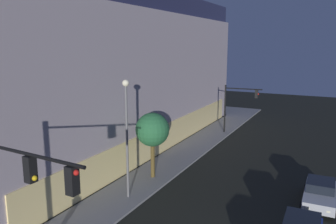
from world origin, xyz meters
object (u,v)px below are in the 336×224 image
at_px(traffic_light_near_corner, 14,193).
at_px(street_lamp_sidewalk, 127,125).
at_px(modern_building, 55,69).
at_px(sidewalk_tree, 152,130).
at_px(car_silver, 320,193).
at_px(traffic_light_far_corner, 237,101).

relative_size(traffic_light_near_corner, street_lamp_sidewalk, 0.88).
bearing_deg(modern_building, sidewalk_tree, -111.64).
bearing_deg(modern_building, car_silver, -100.44).
bearing_deg(modern_building, traffic_light_near_corner, -138.35).
height_order(modern_building, traffic_light_near_corner, modern_building).
relative_size(traffic_light_far_corner, car_silver, 1.23).
distance_m(traffic_light_far_corner, street_lamp_sidewalk, 19.83).
bearing_deg(traffic_light_near_corner, sidewalk_tree, 9.94).
height_order(modern_building, sidewalk_tree, modern_building).
bearing_deg(modern_building, street_lamp_sidewalk, -122.17).
relative_size(modern_building, car_silver, 8.70).
bearing_deg(traffic_light_far_corner, car_silver, -146.61).
relative_size(street_lamp_sidewalk, sidewalk_tree, 1.56).
bearing_deg(sidewalk_tree, traffic_light_far_corner, -7.25).
relative_size(modern_building, sidewalk_tree, 7.74).
bearing_deg(sidewalk_tree, car_silver, -84.26).
distance_m(modern_building, sidewalk_tree, 17.29).
bearing_deg(traffic_light_near_corner, traffic_light_far_corner, 0.89).
bearing_deg(car_silver, modern_building, 79.56).
distance_m(traffic_light_far_corner, car_silver, 17.91).
height_order(traffic_light_far_corner, sidewalk_tree, traffic_light_far_corner).
bearing_deg(sidewalk_tree, modern_building, 68.36).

